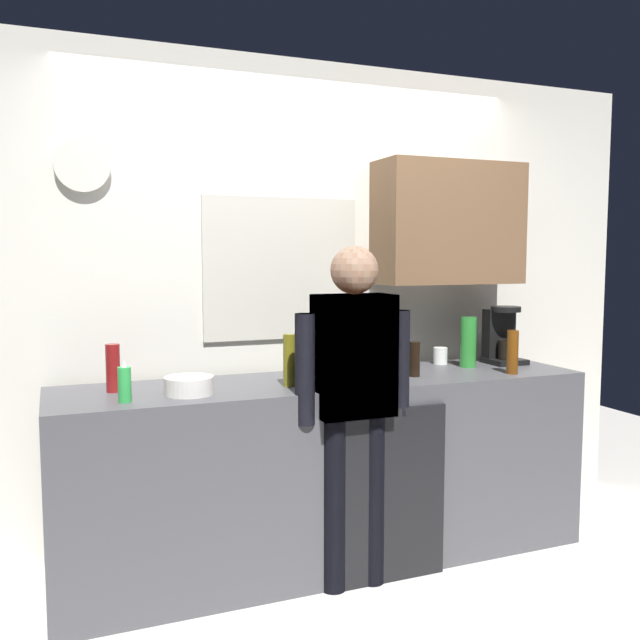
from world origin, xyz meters
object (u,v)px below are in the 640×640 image
object	(u,v)px
bottle_clear_soda	(468,342)
cup_white_mug	(440,356)
bottle_green_wine	(360,345)
bottle_amber_beer	(513,352)
mixing_bowl	(189,385)
cup_blue_mug	(312,376)
person_at_sink	(354,388)
bottle_red_vinegar	(113,368)
storage_canister	(343,355)
bottle_olive_oil	(289,360)
bottle_dark_sauce	(415,359)
dish_soap	(125,384)
coffee_maker	(502,338)
person_guest	(354,388)
potted_plant	(337,351)

from	to	relation	value
bottle_clear_soda	cup_white_mug	bearing A→B (deg)	121.11
bottle_green_wine	cup_white_mug	world-z (taller)	bottle_green_wine
bottle_amber_beer	mixing_bowl	world-z (taller)	bottle_amber_beer
cup_blue_mug	person_at_sink	distance (m)	0.22
bottle_red_vinegar	person_at_sink	world-z (taller)	person_at_sink
cup_blue_mug	storage_canister	size ratio (longest dim) A/B	0.59
bottle_olive_oil	bottle_clear_soda	distance (m)	1.12
bottle_red_vinegar	bottle_amber_beer	bearing A→B (deg)	-8.03
mixing_bowl	bottle_dark_sauce	bearing A→B (deg)	1.04
bottle_red_vinegar	dish_soap	distance (m)	0.25
bottle_olive_oil	storage_canister	size ratio (longest dim) A/B	1.47
bottle_amber_beer	cup_white_mug	distance (m)	0.46
cup_blue_mug	person_at_sink	bearing A→B (deg)	-49.68
bottle_olive_oil	dish_soap	bearing A→B (deg)	-174.35
bottle_olive_oil	bottle_red_vinegar	distance (m)	0.81
bottle_green_wine	dish_soap	world-z (taller)	bottle_green_wine
cup_blue_mug	storage_canister	xyz separation A→B (m)	(0.31, 0.35, 0.04)
bottle_clear_soda	person_at_sink	distance (m)	0.95
bottle_olive_oil	bottle_amber_beer	bearing A→B (deg)	-5.34
bottle_olive_oil	bottle_dark_sauce	size ratio (longest dim) A/B	1.39
coffee_maker	dish_soap	world-z (taller)	coffee_maker
dish_soap	person_guest	bearing A→B (deg)	-7.39
bottle_amber_beer	dish_soap	world-z (taller)	bottle_amber_beer
cup_blue_mug	storage_canister	distance (m)	0.47
bottle_clear_soda	person_guest	distance (m)	0.95
coffee_maker	mixing_bowl	size ratio (longest dim) A/B	1.50
bottle_clear_soda	storage_canister	bearing A→B (deg)	167.59
potted_plant	cup_white_mug	bearing A→B (deg)	11.46
cup_blue_mug	potted_plant	size ratio (longest dim) A/B	0.43
bottle_red_vinegar	coffee_maker	bearing A→B (deg)	1.01
bottle_clear_soda	cup_white_mug	xyz separation A→B (m)	(-0.09, 0.15, -0.09)
storage_canister	cup_blue_mug	bearing A→B (deg)	-131.39
bottle_dark_sauce	person_at_sink	bearing A→B (deg)	-154.11
bottle_amber_beer	bottle_clear_soda	world-z (taller)	bottle_clear_soda
bottle_dark_sauce	bottle_red_vinegar	distance (m)	1.48
bottle_red_vinegar	bottle_clear_soda	bearing A→B (deg)	-0.23
cup_white_mug	dish_soap	world-z (taller)	dish_soap
bottle_olive_oil	bottle_dark_sauce	world-z (taller)	bottle_olive_oil
cup_white_mug	potted_plant	size ratio (longest dim) A/B	0.41
coffee_maker	bottle_red_vinegar	size ratio (longest dim) A/B	1.50
cup_white_mug	person_at_sink	world-z (taller)	person_at_sink
coffee_maker	bottle_olive_oil	size ratio (longest dim) A/B	1.32
bottle_amber_beer	bottle_olive_oil	xyz separation A→B (m)	(-1.20, 0.11, 0.01)
bottle_amber_beer	mixing_bowl	size ratio (longest dim) A/B	1.05
bottle_dark_sauce	potted_plant	xyz separation A→B (m)	(-0.37, 0.16, 0.04)
storage_canister	dish_soap	bearing A→B (deg)	-161.71
cup_blue_mug	mixing_bowl	xyz separation A→B (m)	(-0.58, 0.03, -0.01)
bottle_green_wine	bottle_olive_oil	bearing A→B (deg)	-157.66
bottle_green_wine	cup_blue_mug	world-z (taller)	bottle_green_wine
coffee_maker	mixing_bowl	world-z (taller)	coffee_maker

